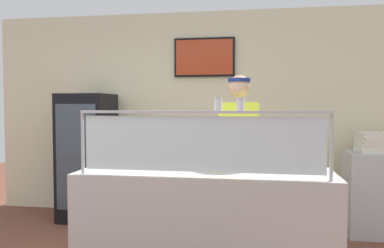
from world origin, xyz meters
name	(u,v)px	position (x,y,z in m)	size (l,w,h in m)	color
shop_rear_unit	(225,114)	(1.00, 2.43, 1.36)	(6.41, 0.13, 2.70)	beige
serving_counter	(205,230)	(1.01, 0.34, 0.47)	(2.01, 0.67, 0.95)	#BCB7B2
sneeze_guard	(201,136)	(1.01, 0.06, 1.25)	(1.84, 0.06, 0.48)	#B2B5BC
pizza_tray	(219,168)	(1.11, 0.38, 0.97)	(0.41, 0.41, 0.04)	#9EA0A8
pizza_server	(216,166)	(1.09, 0.36, 0.99)	(0.07, 0.28, 0.01)	#ADAFB7
parmesan_shaker	(218,105)	(1.13, 0.06, 1.48)	(0.06, 0.06, 0.09)	white
pepper_flake_shaker	(241,105)	(1.29, 0.06, 1.47)	(0.06, 0.06, 0.09)	white
worker_figure	(239,153)	(1.24, 1.05, 1.01)	(0.41, 0.50, 1.76)	#23232D
drink_fridge	(87,157)	(-0.74, 1.98, 0.81)	(0.61, 0.64, 1.62)	black
prep_shelf	(378,193)	(2.77, 1.94, 0.47)	(0.70, 0.55, 0.94)	#B7BABF
pizza_box_stack	(379,142)	(2.77, 1.94, 1.05)	(0.48, 0.46, 0.22)	silver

